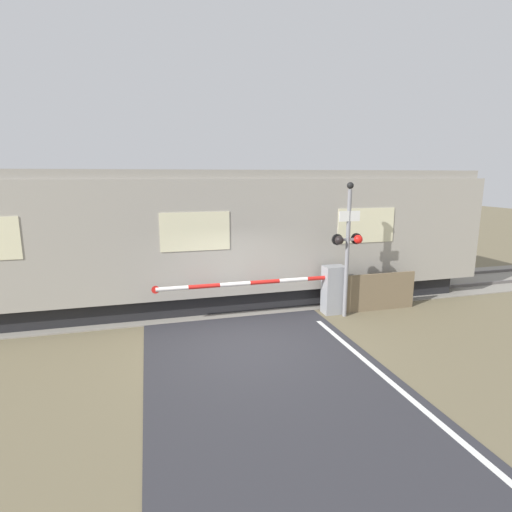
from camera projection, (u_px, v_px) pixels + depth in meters
The scene contains 6 objects.
ground_plane at pixel (251, 346), 9.25m from camera, with size 80.00×80.00×0.00m, color #6B6047.
track_bed at pixel (223, 300), 12.55m from camera, with size 36.00×3.20×0.13m.
train at pixel (190, 237), 11.90m from camera, with size 18.22×2.94×4.03m.
crossing_barrier at pixel (322, 289), 11.23m from camera, with size 5.30×0.44×1.38m.
signal_post at pixel (348, 242), 10.77m from camera, with size 0.87×0.26×3.71m.
roadside_fence at pixel (375, 292), 11.57m from camera, with size 2.53×0.06×1.10m.
Camera 1 is at (-2.15, -8.38, 3.87)m, focal length 28.00 mm.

